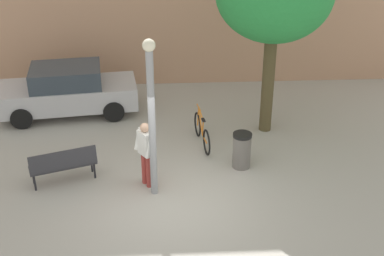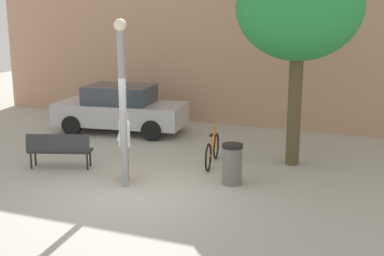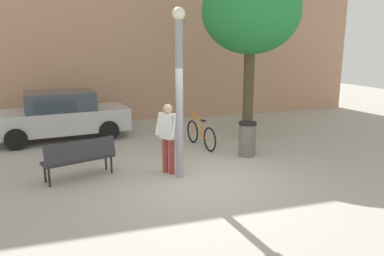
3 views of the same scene
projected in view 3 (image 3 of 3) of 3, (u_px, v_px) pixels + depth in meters
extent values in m
plane|color=#A8A399|center=(202.00, 180.00, 8.31)|extent=(36.00, 36.00, 0.00)
cube|color=tan|center=(137.00, 5.00, 15.02)|extent=(19.10, 2.00, 9.18)
cylinder|color=gray|center=(179.00, 102.00, 8.13)|extent=(0.16, 0.16, 3.52)
sphere|color=#F2EACC|center=(179.00, 14.00, 7.72)|extent=(0.28, 0.28, 0.28)
cylinder|color=#9E3833|center=(172.00, 157.00, 8.64)|extent=(0.14, 0.14, 0.85)
cylinder|color=#9E3833|center=(165.00, 155.00, 8.76)|extent=(0.14, 0.14, 0.85)
cube|color=white|center=(168.00, 126.00, 8.54)|extent=(0.41, 0.45, 0.60)
sphere|color=tan|center=(168.00, 109.00, 8.45)|extent=(0.22, 0.22, 0.22)
cylinder|color=white|center=(175.00, 127.00, 8.34)|extent=(0.24, 0.20, 0.55)
cylinder|color=white|center=(159.00, 124.00, 8.65)|extent=(0.24, 0.20, 0.55)
cube|color=#2D2D33|center=(79.00, 159.00, 8.36)|extent=(1.66, 0.94, 0.06)
cube|color=#2D2D33|center=(81.00, 150.00, 8.16)|extent=(1.55, 0.65, 0.44)
cylinder|color=black|center=(45.00, 174.00, 8.12)|extent=(0.05, 0.05, 0.42)
cylinder|color=black|center=(106.00, 162.00, 8.96)|extent=(0.05, 0.05, 0.42)
cylinder|color=black|center=(49.00, 178.00, 7.87)|extent=(0.05, 0.05, 0.42)
cylinder|color=black|center=(111.00, 165.00, 8.71)|extent=(0.05, 0.05, 0.42)
cylinder|color=#4E4328|center=(248.00, 93.00, 12.05)|extent=(0.35, 0.35, 2.94)
ellipsoid|color=#26883D|center=(251.00, 11.00, 11.49)|extent=(3.12, 3.12, 2.65)
torus|color=black|center=(193.00, 132.00, 11.45)|extent=(0.16, 0.71, 0.71)
torus|color=black|center=(210.00, 139.00, 10.49)|extent=(0.16, 0.71, 0.71)
cylinder|color=orange|center=(198.00, 125.00, 11.07)|extent=(0.11, 0.50, 0.64)
cylinder|color=orange|center=(199.00, 118.00, 10.98)|extent=(0.13, 0.58, 0.18)
cylinder|color=orange|center=(202.00, 129.00, 10.84)|extent=(0.06, 0.14, 0.48)
cylinder|color=orange|center=(206.00, 138.00, 10.72)|extent=(0.11, 0.50, 0.04)
cylinder|color=orange|center=(194.00, 123.00, 11.33)|extent=(0.06, 0.17, 0.63)
cube|color=black|center=(203.00, 121.00, 10.74)|extent=(0.11, 0.21, 0.04)
cylinder|color=orange|center=(195.00, 114.00, 11.21)|extent=(0.10, 0.44, 0.03)
cube|color=#B7B7BC|center=(61.00, 120.00, 11.86)|extent=(4.38, 2.21, 0.70)
cube|color=#333D47|center=(60.00, 101.00, 11.72)|extent=(2.28, 1.82, 0.60)
cylinder|color=black|center=(99.00, 121.00, 13.18)|extent=(0.66, 0.30, 0.64)
cylinder|color=black|center=(109.00, 130.00, 11.76)|extent=(0.66, 0.30, 0.64)
cylinder|color=black|center=(16.00, 128.00, 12.08)|extent=(0.66, 0.30, 0.64)
cylinder|color=black|center=(16.00, 139.00, 10.66)|extent=(0.66, 0.30, 0.64)
cylinder|color=#66605B|center=(247.00, 140.00, 10.07)|extent=(0.46, 0.46, 0.88)
cylinder|color=black|center=(248.00, 123.00, 9.96)|extent=(0.49, 0.49, 0.08)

